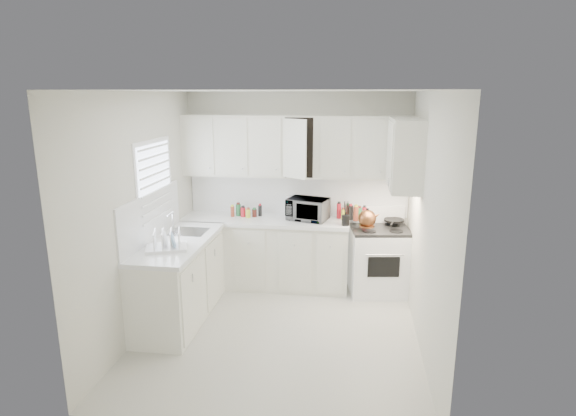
% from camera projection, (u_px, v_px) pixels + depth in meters
% --- Properties ---
extents(floor, '(3.20, 3.20, 0.00)m').
position_uv_depth(floor, '(279.00, 332.00, 5.18)').
color(floor, '#B8B7A9').
rests_on(floor, ground).
extents(ceiling, '(3.20, 3.20, 0.00)m').
position_uv_depth(ceiling, '(278.00, 91.00, 4.56)').
color(ceiling, white).
rests_on(ceiling, ground).
extents(wall_back, '(3.00, 0.00, 3.00)m').
position_uv_depth(wall_back, '(297.00, 189.00, 6.41)').
color(wall_back, beige).
rests_on(wall_back, ground).
extents(wall_front, '(3.00, 0.00, 3.00)m').
position_uv_depth(wall_front, '(243.00, 277.00, 3.33)').
color(wall_front, beige).
rests_on(wall_front, ground).
extents(wall_left, '(0.00, 3.20, 3.20)m').
position_uv_depth(wall_left, '(142.00, 214.00, 5.07)').
color(wall_left, beige).
rests_on(wall_left, ground).
extents(wall_right, '(0.00, 3.20, 3.20)m').
position_uv_depth(wall_right, '(427.00, 225.00, 4.67)').
color(wall_right, beige).
rests_on(wall_right, ground).
extents(window_blinds, '(0.06, 0.96, 1.06)m').
position_uv_depth(window_blinds, '(156.00, 185.00, 5.35)').
color(window_blinds, white).
rests_on(window_blinds, wall_left).
extents(lower_cabinets_back, '(2.22, 0.60, 0.90)m').
position_uv_depth(lower_cabinets_back, '(266.00, 254.00, 6.38)').
color(lower_cabinets_back, beige).
rests_on(lower_cabinets_back, floor).
extents(lower_cabinets_left, '(0.60, 1.60, 0.90)m').
position_uv_depth(lower_cabinets_left, '(180.00, 282.00, 5.43)').
color(lower_cabinets_left, beige).
rests_on(lower_cabinets_left, floor).
extents(countertop_back, '(2.24, 0.64, 0.05)m').
position_uv_depth(countertop_back, '(265.00, 220.00, 6.25)').
color(countertop_back, silver).
rests_on(countertop_back, lower_cabinets_back).
extents(countertop_left, '(0.64, 1.62, 0.05)m').
position_uv_depth(countertop_left, '(178.00, 243.00, 5.31)').
color(countertop_left, silver).
rests_on(countertop_left, lower_cabinets_left).
extents(backsplash_back, '(2.98, 0.02, 0.55)m').
position_uv_depth(backsplash_back, '(297.00, 194.00, 6.42)').
color(backsplash_back, silver).
rests_on(backsplash_back, wall_back).
extents(backsplash_left, '(0.02, 1.60, 0.55)m').
position_uv_depth(backsplash_left, '(151.00, 216.00, 5.28)').
color(backsplash_left, silver).
rests_on(backsplash_left, wall_left).
extents(upper_cabinets_back, '(3.00, 0.33, 0.80)m').
position_uv_depth(upper_cabinets_back, '(296.00, 177.00, 6.20)').
color(upper_cabinets_back, beige).
rests_on(upper_cabinets_back, wall_back).
extents(upper_cabinets_right, '(0.33, 0.90, 0.80)m').
position_uv_depth(upper_cabinets_right, '(403.00, 189.00, 5.43)').
color(upper_cabinets_right, beige).
rests_on(upper_cabinets_right, wall_right).
extents(sink, '(0.42, 0.38, 0.30)m').
position_uv_depth(sink, '(188.00, 222.00, 5.62)').
color(sink, gray).
rests_on(sink, countertop_left).
extents(stove, '(0.81, 0.70, 1.13)m').
position_uv_depth(stove, '(379.00, 252.00, 6.10)').
color(stove, white).
rests_on(stove, floor).
extents(tea_kettle, '(0.31, 0.28, 0.26)m').
position_uv_depth(tea_kettle, '(367.00, 217.00, 5.85)').
color(tea_kettle, brown).
rests_on(tea_kettle, stove).
extents(frying_pan, '(0.35, 0.49, 0.04)m').
position_uv_depth(frying_pan, '(394.00, 220.00, 6.13)').
color(frying_pan, black).
rests_on(frying_pan, stove).
extents(microwave, '(0.57, 0.41, 0.35)m').
position_uv_depth(microwave, '(308.00, 207.00, 6.15)').
color(microwave, gray).
rests_on(microwave, countertop_back).
extents(rice_cooker, '(0.24, 0.24, 0.24)m').
position_uv_depth(rice_cooker, '(298.00, 209.00, 6.25)').
color(rice_cooker, white).
rests_on(rice_cooker, countertop_back).
extents(paper_towel, '(0.12, 0.12, 0.27)m').
position_uv_depth(paper_towel, '(290.00, 205.00, 6.40)').
color(paper_towel, white).
rests_on(paper_towel, countertop_back).
extents(utensil_crock, '(0.12, 0.12, 0.32)m').
position_uv_depth(utensil_crock, '(346.00, 213.00, 5.88)').
color(utensil_crock, black).
rests_on(utensil_crock, countertop_back).
extents(dish_rack, '(0.51, 0.44, 0.23)m').
position_uv_depth(dish_rack, '(166.00, 239.00, 4.99)').
color(dish_rack, white).
rests_on(dish_rack, countertop_left).
extents(spice_left_0, '(0.06, 0.06, 0.13)m').
position_uv_depth(spice_left_0, '(234.00, 210.00, 6.42)').
color(spice_left_0, brown).
rests_on(spice_left_0, countertop_back).
extents(spice_left_1, '(0.06, 0.06, 0.13)m').
position_uv_depth(spice_left_1, '(238.00, 212.00, 6.32)').
color(spice_left_1, '#26733C').
rests_on(spice_left_1, countertop_back).
extents(spice_left_2, '(0.06, 0.06, 0.13)m').
position_uv_depth(spice_left_2, '(245.00, 211.00, 6.40)').
color(spice_left_2, red).
rests_on(spice_left_2, countertop_back).
extents(spice_left_3, '(0.06, 0.06, 0.13)m').
position_uv_depth(spice_left_3, '(249.00, 212.00, 6.30)').
color(spice_left_3, yellow).
rests_on(spice_left_3, countertop_back).
extents(spice_left_4, '(0.06, 0.06, 0.13)m').
position_uv_depth(spice_left_4, '(255.00, 211.00, 6.38)').
color(spice_left_4, '#521D17').
rests_on(spice_left_4, countertop_back).
extents(spice_left_5, '(0.06, 0.06, 0.13)m').
position_uv_depth(spice_left_5, '(260.00, 213.00, 6.28)').
color(spice_left_5, black).
rests_on(spice_left_5, countertop_back).
extents(sauce_right_0, '(0.06, 0.06, 0.19)m').
position_uv_depth(sauce_right_0, '(339.00, 211.00, 6.26)').
color(sauce_right_0, red).
rests_on(sauce_right_0, countertop_back).
extents(sauce_right_1, '(0.06, 0.06, 0.19)m').
position_uv_depth(sauce_right_1, '(343.00, 212.00, 6.19)').
color(sauce_right_1, yellow).
rests_on(sauce_right_1, countertop_back).
extents(sauce_right_2, '(0.06, 0.06, 0.19)m').
position_uv_depth(sauce_right_2, '(347.00, 211.00, 6.24)').
color(sauce_right_2, '#521D17').
rests_on(sauce_right_2, countertop_back).
extents(sauce_right_3, '(0.06, 0.06, 0.19)m').
position_uv_depth(sauce_right_3, '(351.00, 212.00, 6.18)').
color(sauce_right_3, black).
rests_on(sauce_right_3, countertop_back).
extents(sauce_right_4, '(0.06, 0.06, 0.19)m').
position_uv_depth(sauce_right_4, '(355.00, 211.00, 6.23)').
color(sauce_right_4, brown).
rests_on(sauce_right_4, countertop_back).
extents(sauce_right_5, '(0.06, 0.06, 0.19)m').
position_uv_depth(sauce_right_5, '(360.00, 213.00, 6.16)').
color(sauce_right_5, '#26733C').
rests_on(sauce_right_5, countertop_back).
extents(sauce_right_6, '(0.06, 0.06, 0.19)m').
position_uv_depth(sauce_right_6, '(364.00, 212.00, 6.21)').
color(sauce_right_6, red).
rests_on(sauce_right_6, countertop_back).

